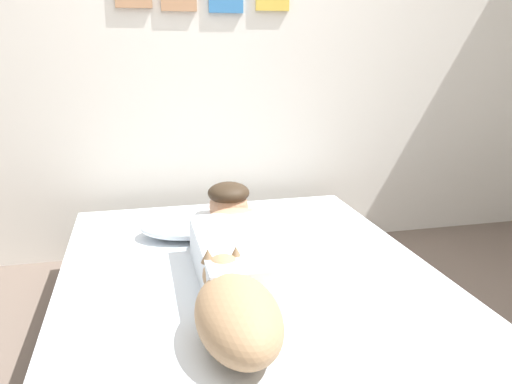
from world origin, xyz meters
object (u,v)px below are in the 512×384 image
Objects in this scene: dog at (236,311)px; cell_phone at (233,287)px; bed at (249,310)px; coffee_cup at (276,231)px; pillow at (194,225)px; person_lying at (245,242)px.

cell_phone is (0.06, 0.36, -0.10)m from dog.
bed is at bearing 72.82° from dog.
pillow is at bearing 160.89° from coffee_cup.
coffee_cup is at bearing 57.06° from cell_phone.
person_lying reaches higher than dog.
coffee_cup is (0.36, 0.83, -0.07)m from dog.
cell_phone is at bearing -122.94° from coffee_cup.
dog reaches higher than bed.
dog is at bearing -113.63° from coffee_cup.
coffee_cup is at bearing -19.11° from pillow.
pillow is 3.71× the size of cell_phone.
pillow is 0.40m from coffee_cup.
coffee_cup is 0.56m from cell_phone.
dog reaches higher than pillow.
dog reaches higher than cell_phone.
dog is 4.60× the size of coffee_cup.
person_lying is 0.36m from coffee_cup.
cell_phone is at bearing -114.67° from person_lying.
person_lying is 1.60× the size of dog.
coffee_cup is (0.22, 0.28, -0.07)m from person_lying.
dog is 0.37m from cell_phone.
dog reaches higher than coffee_cup.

